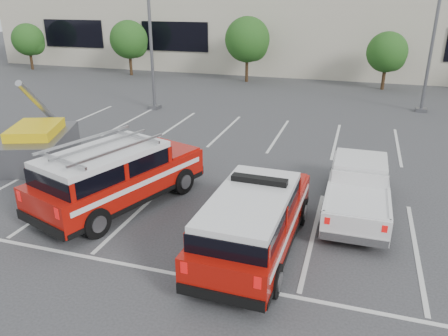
% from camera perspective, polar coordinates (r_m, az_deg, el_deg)
% --- Properties ---
extents(ground, '(120.00, 120.00, 0.00)m').
position_cam_1_polar(ground, '(13.13, -0.29, -7.01)').
color(ground, '#343437').
rests_on(ground, ground).
extents(stall_markings, '(23.00, 15.00, 0.01)m').
position_cam_1_polar(stall_markings, '(17.07, 4.31, -0.02)').
color(stall_markings, silver).
rests_on(stall_markings, ground).
extents(convention_building, '(60.00, 16.99, 13.20)m').
position_cam_1_polar(convention_building, '(42.99, 13.74, 19.04)').
color(convention_building, beige).
rests_on(convention_building, ground).
extents(tree_far_left, '(2.77, 2.77, 3.99)m').
position_cam_1_polar(tree_far_left, '(43.72, -24.07, 14.94)').
color(tree_far_left, '#3F2B19').
rests_on(tree_far_left, ground).
extents(tree_left, '(3.07, 3.07, 4.42)m').
position_cam_1_polar(tree_left, '(37.97, -12.16, 15.92)').
color(tree_left, '#3F2B19').
rests_on(tree_left, ground).
extents(tree_mid_left, '(3.37, 3.37, 4.85)m').
position_cam_1_polar(tree_mid_left, '(34.22, 3.23, 16.22)').
color(tree_mid_left, '#3F2B19').
rests_on(tree_mid_left, ground).
extents(tree_mid_right, '(2.77, 2.77, 3.99)m').
position_cam_1_polar(tree_mid_right, '(33.27, 20.65, 13.82)').
color(tree_mid_right, '#3F2B19').
rests_on(tree_mid_right, ground).
extents(light_pole_left, '(0.90, 0.60, 10.24)m').
position_cam_1_polar(light_pole_left, '(25.71, -9.72, 18.93)').
color(light_pole_left, '#59595E').
rests_on(light_pole_left, ground).
extents(light_pole_mid, '(0.90, 0.60, 10.24)m').
position_cam_1_polar(light_pole_mid, '(27.21, 26.04, 17.30)').
color(light_pole_mid, '#59595E').
rests_on(light_pole_mid, ground).
extents(fire_chief_suv, '(2.13, 5.52, 1.92)m').
position_cam_1_polar(fire_chief_suv, '(11.39, 3.89, -7.34)').
color(fire_chief_suv, '#9D0E07').
rests_on(fire_chief_suv, ground).
extents(white_pickup, '(1.78, 5.13, 1.57)m').
position_cam_1_polar(white_pickup, '(14.16, 17.04, -2.97)').
color(white_pickup, silver).
rests_on(white_pickup, ground).
extents(ladder_suv, '(3.93, 6.06, 2.23)m').
position_cam_1_polar(ladder_suv, '(14.14, -13.85, -1.49)').
color(ladder_suv, '#9D0E07').
rests_on(ladder_suv, ground).
extents(utility_rig, '(3.59, 4.73, 3.44)m').
position_cam_1_polar(utility_rig, '(18.98, -23.58, 2.63)').
color(utility_rig, '#59595E').
rests_on(utility_rig, ground).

